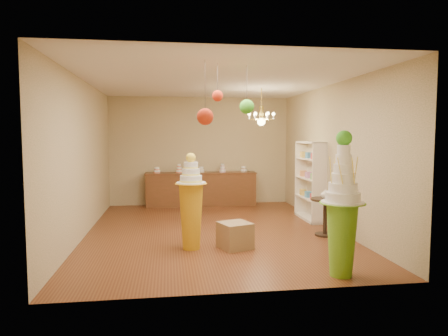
{
  "coord_description": "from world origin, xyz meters",
  "views": [
    {
      "loc": [
        -0.9,
        -7.95,
        1.94
      ],
      "look_at": [
        0.22,
        0.0,
        1.28
      ],
      "focal_mm": 32.0,
      "sensor_mm": 36.0,
      "label": 1
    }
  ],
  "objects": [
    {
      "name": "vase",
      "position": [
        2.1,
        -0.7,
        0.82
      ],
      "size": [
        0.24,
        0.24,
        0.19
      ],
      "primitive_type": "imported",
      "rotation": [
        0.0,
        0.0,
        -0.4
      ],
      "color": "white",
      "rests_on": "round_table"
    },
    {
      "name": "ceiling",
      "position": [
        0.0,
        0.0,
        3.0
      ],
      "size": [
        6.5,
        6.5,
        0.0
      ],
      "primitive_type": "plane",
      "rotation": [
        3.14,
        0.0,
        0.0
      ],
      "color": "silver",
      "rests_on": "ground"
    },
    {
      "name": "burlap_riser",
      "position": [
        0.23,
        -1.3,
        0.22
      ],
      "size": [
        0.63,
        0.63,
        0.44
      ],
      "primitive_type": "cube",
      "rotation": [
        0.0,
        0.0,
        0.36
      ],
      "color": "#8E714D",
      "rests_on": "floor"
    },
    {
      "name": "wall_right",
      "position": [
        2.5,
        0.0,
        1.5
      ],
      "size": [
        0.04,
        6.5,
        3.0
      ],
      "primitive_type": "cube",
      "color": "tan",
      "rests_on": "ground"
    },
    {
      "name": "pom_green_mid",
      "position": [
        0.31,
        -1.91,
        2.38
      ],
      "size": [
        0.22,
        0.22,
        0.74
      ],
      "color": "#443931",
      "rests_on": "ceiling"
    },
    {
      "name": "wall_left",
      "position": [
        -2.5,
        0.0,
        1.5
      ],
      "size": [
        0.04,
        6.5,
        3.0
      ],
      "primitive_type": "cube",
      "color": "tan",
      "rests_on": "ground"
    },
    {
      "name": "round_table",
      "position": [
        2.1,
        -0.7,
        0.47
      ],
      "size": [
        0.69,
        0.69,
        0.73
      ],
      "rotation": [
        0.0,
        0.0,
        0.26
      ],
      "color": "black",
      "rests_on": "floor"
    },
    {
      "name": "shelving_unit",
      "position": [
        2.34,
        0.8,
        0.9
      ],
      "size": [
        0.33,
        1.2,
        1.8
      ],
      "color": "white",
      "rests_on": "floor"
    },
    {
      "name": "floor",
      "position": [
        0.0,
        0.0,
        0.0
      ],
      "size": [
        6.5,
        6.5,
        0.0
      ],
      "primitive_type": "plane",
      "color": "#5D3019",
      "rests_on": "ground"
    },
    {
      "name": "pedestal_green",
      "position": [
        1.46,
        -2.85,
        0.79
      ],
      "size": [
        0.65,
        0.65,
        2.01
      ],
      "rotation": [
        0.0,
        0.0,
        0.13
      ],
      "color": "#6EB527",
      "rests_on": "floor"
    },
    {
      "name": "wall_back",
      "position": [
        0.0,
        3.25,
        1.5
      ],
      "size": [
        5.0,
        0.04,
        3.0
      ],
      "primitive_type": "cube",
      "color": "tan",
      "rests_on": "ground"
    },
    {
      "name": "pedestal_orange",
      "position": [
        -0.52,
        -1.24,
        0.7
      ],
      "size": [
        0.59,
        0.59,
        1.64
      ],
      "rotation": [
        0.0,
        0.0,
        0.2
      ],
      "color": "gold",
      "rests_on": "floor"
    },
    {
      "name": "pom_red_left",
      "position": [
        -0.37,
        -2.26,
        2.2
      ],
      "size": [
        0.24,
        0.24,
        0.92
      ],
      "color": "#443931",
      "rests_on": "ceiling"
    },
    {
      "name": "sideboard",
      "position": [
        0.0,
        2.97,
        0.48
      ],
      "size": [
        3.04,
        0.54,
        1.16
      ],
      "color": "brown",
      "rests_on": "floor"
    },
    {
      "name": "chandelier",
      "position": [
        1.2,
        0.91,
        2.3
      ],
      "size": [
        0.74,
        0.74,
        0.85
      ],
      "rotation": [
        0.0,
        0.0,
        -0.2
      ],
      "color": "gold",
      "rests_on": "ceiling"
    },
    {
      "name": "pom_red_right",
      "position": [
        -0.16,
        -2.04,
        2.52
      ],
      "size": [
        0.16,
        0.16,
        0.56
      ],
      "color": "#443931",
      "rests_on": "ceiling"
    },
    {
      "name": "wall_front",
      "position": [
        0.0,
        -3.25,
        1.5
      ],
      "size": [
        5.0,
        0.04,
        3.0
      ],
      "primitive_type": "cube",
      "color": "tan",
      "rests_on": "ground"
    }
  ]
}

